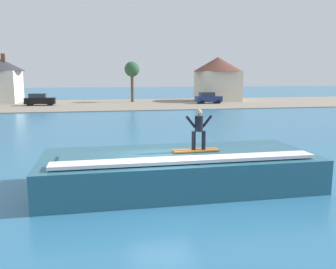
{
  "coord_description": "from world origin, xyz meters",
  "views": [
    {
      "loc": [
        -2.35,
        -12.62,
        4.41
      ],
      "look_at": [
        0.83,
        3.15,
        1.77
      ],
      "focal_mm": 38.29,
      "sensor_mm": 36.0,
      "label": 1
    }
  ],
  "objects_px": {
    "surfer": "(199,127)",
    "car_near_shore": "(40,100)",
    "tree_tall_bare": "(132,70)",
    "house_gabled_white": "(218,77)",
    "surfboard": "(196,150)",
    "wave_crest": "(179,169)",
    "car_far_shore": "(208,98)"
  },
  "relations": [
    {
      "from": "surfer",
      "to": "car_near_shore",
      "type": "height_order",
      "value": "surfer"
    },
    {
      "from": "tree_tall_bare",
      "to": "house_gabled_white",
      "type": "bearing_deg",
      "value": -0.02
    },
    {
      "from": "surfboard",
      "to": "tree_tall_bare",
      "type": "height_order",
      "value": "tree_tall_bare"
    },
    {
      "from": "wave_crest",
      "to": "house_gabled_white",
      "type": "distance_m",
      "value": 50.0
    },
    {
      "from": "tree_tall_bare",
      "to": "surfer",
      "type": "bearing_deg",
      "value": -92.61
    },
    {
      "from": "surfer",
      "to": "car_near_shore",
      "type": "bearing_deg",
      "value": 105.89
    },
    {
      "from": "surfboard",
      "to": "wave_crest",
      "type": "bearing_deg",
      "value": 153.7
    },
    {
      "from": "car_far_shore",
      "to": "tree_tall_bare",
      "type": "xyz_separation_m",
      "value": [
        -11.45,
        5.69,
        4.34
      ]
    },
    {
      "from": "car_near_shore",
      "to": "tree_tall_bare",
      "type": "xyz_separation_m",
      "value": [
        14.18,
        4.62,
        4.33
      ]
    },
    {
      "from": "surfboard",
      "to": "house_gabled_white",
      "type": "height_order",
      "value": "house_gabled_white"
    },
    {
      "from": "wave_crest",
      "to": "car_far_shore",
      "type": "distance_m",
      "value": 43.34
    },
    {
      "from": "wave_crest",
      "to": "surfer",
      "type": "bearing_deg",
      "value": -24.97
    },
    {
      "from": "surfer",
      "to": "car_near_shore",
      "type": "xyz_separation_m",
      "value": [
        -12.04,
        42.32,
        -1.48
      ]
    },
    {
      "from": "wave_crest",
      "to": "house_gabled_white",
      "type": "bearing_deg",
      "value": 69.11
    },
    {
      "from": "surfboard",
      "to": "house_gabled_white",
      "type": "distance_m",
      "value": 50.01
    },
    {
      "from": "surfboard",
      "to": "car_near_shore",
      "type": "xyz_separation_m",
      "value": [
        -11.93,
        42.28,
        -0.57
      ]
    },
    {
      "from": "wave_crest",
      "to": "tree_tall_bare",
      "type": "height_order",
      "value": "tree_tall_bare"
    },
    {
      "from": "house_gabled_white",
      "to": "tree_tall_bare",
      "type": "bearing_deg",
      "value": 179.98
    },
    {
      "from": "surfboard",
      "to": "tree_tall_bare",
      "type": "xyz_separation_m",
      "value": [
        2.25,
        46.9,
        3.77
      ]
    },
    {
      "from": "surfboard",
      "to": "car_far_shore",
      "type": "xyz_separation_m",
      "value": [
        13.69,
        41.21,
        -0.57
      ]
    },
    {
      "from": "wave_crest",
      "to": "tree_tall_bare",
      "type": "bearing_deg",
      "value": 86.48
    },
    {
      "from": "surfer",
      "to": "car_far_shore",
      "type": "height_order",
      "value": "surfer"
    },
    {
      "from": "car_far_shore",
      "to": "tree_tall_bare",
      "type": "height_order",
      "value": "tree_tall_bare"
    },
    {
      "from": "tree_tall_bare",
      "to": "wave_crest",
      "type": "bearing_deg",
      "value": -93.52
    },
    {
      "from": "surfboard",
      "to": "car_far_shore",
      "type": "distance_m",
      "value": 43.43
    },
    {
      "from": "tree_tall_bare",
      "to": "car_near_shore",
      "type": "bearing_deg",
      "value": -161.95
    },
    {
      "from": "wave_crest",
      "to": "tree_tall_bare",
      "type": "relative_size",
      "value": 1.59
    },
    {
      "from": "car_near_shore",
      "to": "car_far_shore",
      "type": "bearing_deg",
      "value": -2.4
    },
    {
      "from": "car_near_shore",
      "to": "house_gabled_white",
      "type": "distance_m",
      "value": 29.64
    },
    {
      "from": "surfboard",
      "to": "house_gabled_white",
      "type": "relative_size",
      "value": 0.22
    },
    {
      "from": "surfer",
      "to": "car_far_shore",
      "type": "relative_size",
      "value": 0.4
    },
    {
      "from": "car_near_shore",
      "to": "house_gabled_white",
      "type": "relative_size",
      "value": 0.51
    }
  ]
}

